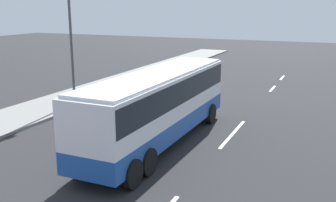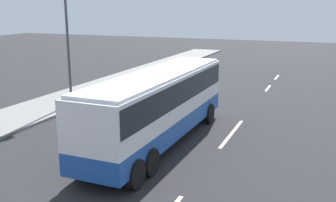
% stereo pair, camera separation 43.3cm
% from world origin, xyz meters
% --- Properties ---
extents(ground_plane, '(120.00, 120.00, 0.00)m').
position_xyz_m(ground_plane, '(0.00, 0.00, 0.00)').
color(ground_plane, '#28282B').
extents(lane_centreline, '(39.48, 0.16, 0.01)m').
position_xyz_m(lane_centreline, '(2.26, -3.09, 0.00)').
color(lane_centreline, white).
rests_on(lane_centreline, ground_plane).
extents(coach_bus, '(11.59, 2.72, 3.42)m').
position_xyz_m(coach_bus, '(1.09, -0.27, 2.12)').
color(coach_bus, '#1E4C9E').
rests_on(coach_bus, ground_plane).
extents(car_blue_saloon, '(4.73, 2.03, 1.42)m').
position_xyz_m(car_blue_saloon, '(8.34, 3.18, 0.77)').
color(car_blue_saloon, '#194799').
rests_on(car_blue_saloon, ground_plane).
extents(street_lamp, '(1.79, 0.24, 7.39)m').
position_xyz_m(street_lamp, '(5.69, 7.95, 4.37)').
color(street_lamp, '#47474C').
rests_on(street_lamp, sidewalk_curb).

